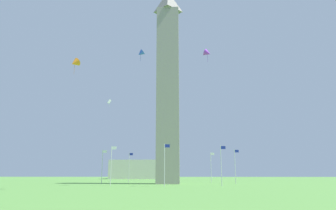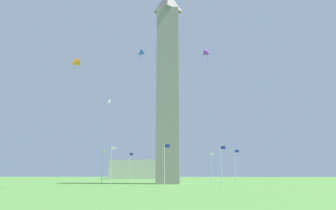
% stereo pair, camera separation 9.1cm
% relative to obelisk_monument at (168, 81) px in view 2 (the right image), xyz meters
% --- Properties ---
extents(ground_plane, '(260.00, 260.00, 0.00)m').
position_rel_obelisk_monument_xyz_m(ground_plane, '(0.00, 0.00, -26.07)').
color(ground_plane, '#548C3D').
extents(obelisk_monument, '(5.74, 5.74, 52.15)m').
position_rel_obelisk_monument_xyz_m(obelisk_monument, '(0.00, 0.00, 0.00)').
color(obelisk_monument, gray).
rests_on(obelisk_monument, ground).
extents(flagpole_n, '(1.12, 0.14, 8.34)m').
position_rel_obelisk_monument_xyz_m(flagpole_n, '(16.54, 0.00, -21.51)').
color(flagpole_n, silver).
rests_on(flagpole_n, ground).
extents(flagpole_ne, '(1.12, 0.14, 8.34)m').
position_rel_obelisk_monument_xyz_m(flagpole_ne, '(11.71, 11.66, -21.51)').
color(flagpole_ne, silver).
rests_on(flagpole_ne, ground).
extents(flagpole_e, '(1.12, 0.14, 8.34)m').
position_rel_obelisk_monument_xyz_m(flagpole_e, '(0.06, 16.48, -21.51)').
color(flagpole_e, silver).
rests_on(flagpole_e, ground).
extents(flagpole_se, '(1.12, 0.14, 8.34)m').
position_rel_obelisk_monument_xyz_m(flagpole_se, '(-11.60, 11.66, -21.51)').
color(flagpole_se, silver).
rests_on(flagpole_se, ground).
extents(flagpole_s, '(1.12, 0.14, 8.34)m').
position_rel_obelisk_monument_xyz_m(flagpole_s, '(-16.43, 0.00, -21.51)').
color(flagpole_s, silver).
rests_on(flagpole_s, ground).
extents(flagpole_sw, '(1.12, 0.14, 8.34)m').
position_rel_obelisk_monument_xyz_m(flagpole_sw, '(-11.60, -11.66, -21.51)').
color(flagpole_sw, silver).
rests_on(flagpole_sw, ground).
extents(flagpole_w, '(1.12, 0.14, 8.34)m').
position_rel_obelisk_monument_xyz_m(flagpole_w, '(0.06, -16.48, -21.51)').
color(flagpole_w, silver).
rests_on(flagpole_w, ground).
extents(flagpole_nw, '(1.12, 0.14, 8.34)m').
position_rel_obelisk_monument_xyz_m(flagpole_nw, '(11.71, -11.66, -21.51)').
color(flagpole_nw, silver).
rests_on(flagpole_nw, ground).
extents(kite_white_box, '(0.91, 0.64, 1.74)m').
position_rel_obelisk_monument_xyz_m(kite_white_box, '(-12.09, -13.54, -8.37)').
color(kite_white_box, white).
extents(kite_purple_delta, '(2.14, 1.87, 2.97)m').
position_rel_obelisk_monument_xyz_m(kite_purple_delta, '(9.09, -15.84, 1.49)').
color(kite_purple_delta, purple).
extents(kite_orange_delta, '(2.28, 2.32, 2.92)m').
position_rel_obelisk_monument_xyz_m(kite_orange_delta, '(-14.96, -28.32, -4.84)').
color(kite_orange_delta, orange).
extents(kite_blue_delta, '(1.93, 1.50, 2.87)m').
position_rel_obelisk_monument_xyz_m(kite_blue_delta, '(-5.74, -11.94, 3.21)').
color(kite_blue_delta, blue).
extents(distant_building, '(22.26, 15.04, 8.09)m').
position_rel_obelisk_monument_xyz_m(distant_building, '(-16.59, 62.81, -22.03)').
color(distant_building, beige).
rests_on(distant_building, ground).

